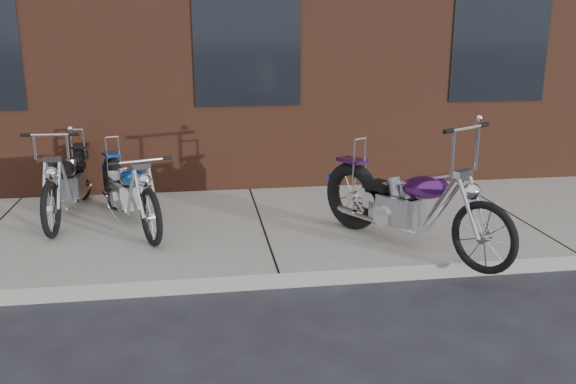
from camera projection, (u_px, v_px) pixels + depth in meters
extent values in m
plane|color=#222228|center=(279.00, 289.00, 5.59)|extent=(120.00, 120.00, 0.00)
cube|color=gray|center=(262.00, 229.00, 7.00)|extent=(22.00, 3.00, 0.15)
torus|color=black|center=(363.00, 199.00, 6.57)|extent=(0.52, 0.72, 0.75)
torus|color=black|center=(499.00, 242.00, 5.37)|extent=(0.42, 0.62, 0.68)
cube|color=gray|center=(412.00, 214.00, 6.08)|extent=(0.47, 0.51, 0.31)
ellipsoid|color=#541C68|center=(438.00, 191.00, 5.78)|extent=(0.53, 0.63, 0.32)
cube|color=black|center=(392.00, 188.00, 6.23)|extent=(0.37, 0.38, 0.06)
cylinder|color=silver|center=(489.00, 209.00, 5.39)|extent=(0.19, 0.28, 0.56)
cylinder|color=silver|center=(482.00, 130.00, 5.30)|extent=(0.51, 0.33, 0.03)
cylinder|color=silver|center=(370.00, 164.00, 6.40)|extent=(0.03, 0.03, 0.50)
cylinder|color=silver|center=(401.00, 219.00, 6.36)|extent=(0.53, 0.83, 0.05)
torus|color=black|center=(117.00, 185.00, 7.29)|extent=(0.36, 0.67, 0.67)
torus|color=black|center=(155.00, 221.00, 6.07)|extent=(0.28, 0.59, 0.61)
cube|color=gray|center=(131.00, 198.00, 6.79)|extent=(0.38, 0.44, 0.28)
ellipsoid|color=blue|center=(136.00, 179.00, 6.50)|extent=(0.41, 0.57, 0.29)
cube|color=white|center=(124.00, 177.00, 6.94)|extent=(0.30, 0.32, 0.06)
cylinder|color=silver|center=(150.00, 195.00, 6.10)|extent=(0.13, 0.27, 0.50)
cylinder|color=silver|center=(145.00, 163.00, 6.12)|extent=(0.49, 0.21, 0.03)
cylinder|color=silver|center=(116.00, 158.00, 7.13)|extent=(0.03, 0.03, 0.45)
cylinder|color=silver|center=(136.00, 202.00, 7.05)|extent=(0.35, 0.80, 0.04)
torus|color=black|center=(80.00, 176.00, 7.71)|extent=(0.16, 0.69, 0.68)
torus|color=black|center=(47.00, 214.00, 6.29)|extent=(0.10, 0.62, 0.62)
cube|color=gray|center=(68.00, 189.00, 7.13)|extent=(0.28, 0.39, 0.28)
ellipsoid|color=black|center=(60.00, 172.00, 6.80)|extent=(0.27, 0.53, 0.29)
cube|color=black|center=(71.00, 169.00, 7.32)|extent=(0.24, 0.28, 0.06)
cylinder|color=silver|center=(48.00, 187.00, 6.34)|extent=(0.05, 0.28, 0.51)
cylinder|color=silver|center=(46.00, 137.00, 6.32)|extent=(0.52, 0.05, 0.03)
cylinder|color=silver|center=(76.00, 149.00, 7.54)|extent=(0.02, 0.02, 0.45)
cylinder|color=silver|center=(83.00, 194.00, 7.37)|extent=(0.09, 0.85, 0.05)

